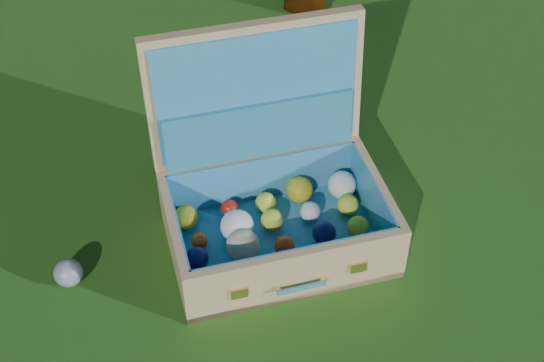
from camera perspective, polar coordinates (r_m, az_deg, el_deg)
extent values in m
plane|color=#215114|center=(2.12, 3.64, -1.79)|extent=(60.00, 60.00, 0.00)
sphere|color=teal|center=(1.97, -15.10, -6.70)|extent=(0.07, 0.07, 0.07)
cube|color=tan|center=(2.01, 0.48, -4.70)|extent=(0.58, 0.40, 0.02)
cube|color=tan|center=(1.84, 2.00, -7.13)|extent=(0.56, 0.04, 0.17)
cube|color=tan|center=(2.07, -0.83, 0.18)|extent=(0.56, 0.04, 0.17)
cube|color=tan|center=(1.92, -7.31, -4.80)|extent=(0.03, 0.33, 0.17)
cube|color=tan|center=(2.02, 7.89, -1.75)|extent=(0.03, 0.33, 0.17)
cube|color=teal|center=(2.00, 0.48, -4.45)|extent=(0.53, 0.35, 0.01)
cube|color=teal|center=(1.84, 1.89, -6.63)|extent=(0.52, 0.03, 0.15)
cube|color=teal|center=(2.06, -0.74, 0.14)|extent=(0.52, 0.03, 0.15)
cube|color=teal|center=(1.91, -6.96, -4.52)|extent=(0.02, 0.33, 0.15)
cube|color=teal|center=(2.01, 7.57, -1.61)|extent=(0.02, 0.33, 0.15)
cube|color=tan|center=(1.93, -1.25, 6.84)|extent=(0.56, 0.09, 0.37)
cube|color=teal|center=(1.92, -1.11, 6.56)|extent=(0.52, 0.06, 0.33)
cube|color=teal|center=(1.97, -0.93, 3.84)|extent=(0.50, 0.05, 0.16)
cube|color=#F2C659|center=(1.81, -2.46, -8.43)|extent=(0.04, 0.01, 0.03)
cube|color=#F2C659|center=(1.87, 6.54, -6.47)|extent=(0.04, 0.01, 0.03)
cylinder|color=teal|center=(1.84, 2.23, -8.04)|extent=(0.12, 0.02, 0.01)
cube|color=#F2C659|center=(1.83, 0.47, -8.23)|extent=(0.01, 0.02, 0.01)
cube|color=#F2C659|center=(1.85, 3.84, -7.49)|extent=(0.01, 0.02, 0.01)
sphere|color=yellow|center=(1.87, -4.76, -7.65)|extent=(0.06, 0.06, 0.06)
sphere|color=#B31B0E|center=(1.88, -1.77, -7.25)|extent=(0.04, 0.04, 0.04)
sphere|color=#D54A12|center=(1.89, 1.81, -6.47)|extent=(0.06, 0.06, 0.06)
sphere|color=yellow|center=(1.91, 4.50, -5.84)|extent=(0.06, 0.06, 0.06)
sphere|color=beige|center=(1.95, 7.28, -5.03)|extent=(0.06, 0.06, 0.06)
sphere|color=#0F134C|center=(1.92, -5.70, -5.83)|extent=(0.06, 0.06, 0.06)
sphere|color=beige|center=(1.92, -2.23, -4.86)|extent=(0.09, 0.09, 0.09)
sphere|color=#D54A12|center=(1.94, 0.95, -4.91)|extent=(0.05, 0.05, 0.05)
sphere|color=#0F134C|center=(1.97, 3.95, -3.92)|extent=(0.06, 0.06, 0.06)
sphere|color=yellow|center=(2.00, 6.51, -3.45)|extent=(0.06, 0.06, 0.06)
sphere|color=#D54A12|center=(1.97, -5.49, -4.48)|extent=(0.04, 0.04, 0.04)
sphere|color=white|center=(1.97, -2.65, -3.41)|extent=(0.09, 0.09, 0.09)
sphere|color=yellow|center=(2.00, -0.01, -2.94)|extent=(0.06, 0.06, 0.06)
sphere|color=white|center=(2.03, 2.90, -2.32)|extent=(0.05, 0.05, 0.05)
sphere|color=yellow|center=(2.05, 5.74, -1.79)|extent=(0.06, 0.06, 0.06)
sphere|color=gold|center=(2.02, -6.51, -2.75)|extent=(0.06, 0.06, 0.06)
sphere|color=#B31B0E|center=(2.04, -3.23, -2.05)|extent=(0.05, 0.05, 0.05)
sphere|color=yellow|center=(2.05, -0.47, -1.63)|extent=(0.06, 0.06, 0.06)
sphere|color=gold|center=(2.07, 2.08, -0.65)|extent=(0.07, 0.07, 0.07)
sphere|color=white|center=(2.09, 5.28, -0.29)|extent=(0.08, 0.08, 0.08)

